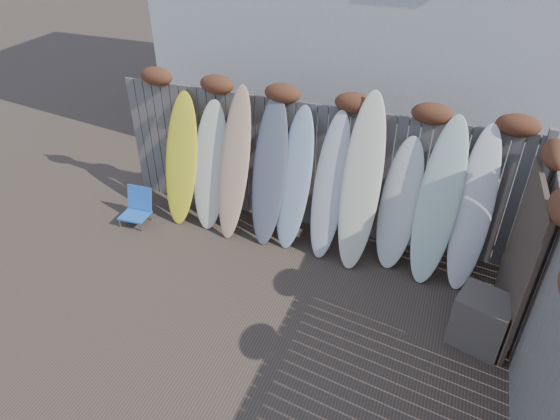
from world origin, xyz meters
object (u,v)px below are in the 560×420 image
(beach_chair, at_px, (137,207))
(surfboard_0, at_px, (181,160))
(lattice_panel, at_px, (518,262))
(wooden_crate, at_px, (481,320))

(beach_chair, relative_size, surfboard_0, 0.27)
(beach_chair, distance_m, lattice_panel, 5.44)
(lattice_panel, xyz_separation_m, surfboard_0, (-4.75, 0.80, -0.00))
(wooden_crate, distance_m, surfboard_0, 4.70)
(wooden_crate, xyz_separation_m, surfboard_0, (-4.50, 1.16, 0.65))
(beach_chair, xyz_separation_m, lattice_panel, (5.38, -0.37, 0.74))
(surfboard_0, bearing_deg, wooden_crate, -15.02)
(lattice_panel, bearing_deg, surfboard_0, 167.75)
(beach_chair, height_order, wooden_crate, wooden_crate)
(beach_chair, height_order, surfboard_0, surfboard_0)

